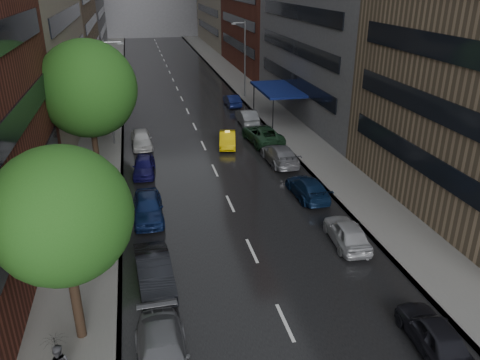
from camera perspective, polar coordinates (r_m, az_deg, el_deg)
name	(u,v)px	position (r m, az deg, el deg)	size (l,w,h in m)	color
road	(179,92)	(63.27, -7.50, 10.63)	(14.00, 140.00, 0.01)	black
sidewalk_left	(108,95)	(63.11, -15.77, 9.98)	(4.00, 140.00, 0.15)	gray
sidewalk_right	(245,88)	(64.66, 0.60, 11.16)	(4.00, 140.00, 0.15)	gray
tree_near	(62,216)	(18.60, -20.92, -4.11)	(5.31, 5.31, 8.47)	#382619
tree_mid	(88,89)	(33.19, -18.05, 10.51)	(6.49, 6.49, 10.35)	#382619
tree_far	(100,79)	(45.41, -16.70, 11.70)	(4.92, 4.92, 7.84)	#382619
taxi	(228,139)	(41.73, -1.53, 4.98)	(1.39, 3.99, 1.31)	yellow
parked_cars_left	(149,213)	(29.00, -11.09, -3.99)	(2.08, 31.16, 1.56)	slate
parked_cars_right	(281,156)	(37.73, 4.97, 2.97)	(3.09, 44.17, 1.56)	black
ped_black_umbrella	(57,356)	(19.17, -21.39, -19.37)	(0.96, 0.98, 2.09)	#4A494E
street_lamp_left	(109,91)	(42.50, -15.62, 10.40)	(1.74, 0.22, 9.00)	gray
street_lamp_right	(244,58)	(58.70, 0.52, 14.68)	(1.74, 0.22, 9.00)	gray
awning	(278,89)	(49.86, 4.62, 10.96)	(4.00, 8.00, 3.12)	navy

